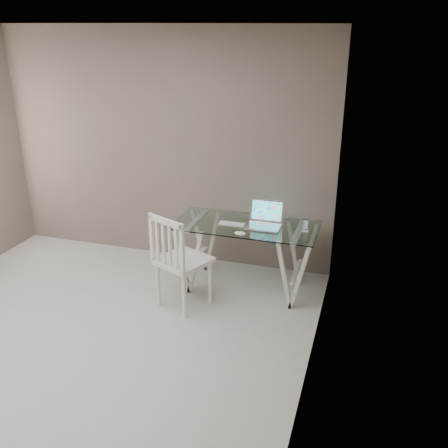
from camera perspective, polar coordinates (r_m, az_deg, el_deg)
name	(u,v)px	position (r m, az deg, el deg)	size (l,w,h in m)	color
room	(34,166)	(3.99, -20.92, 6.21)	(4.50, 4.52, 2.71)	#BAB8B2
desk	(246,256)	(5.36, 2.48, -3.66)	(1.50, 0.70, 0.75)	silver
chair	(177,258)	(4.94, -5.36, -3.86)	(0.61, 0.61, 1.01)	white
laptop	(265,220)	(5.20, 4.68, 0.48)	(0.35, 0.32, 0.24)	#B7B7BB
keyboard	(232,224)	(5.22, 0.87, 0.00)	(0.29, 0.12, 0.01)	silver
mouse	(240,233)	(4.95, 1.84, -1.08)	(0.12, 0.07, 0.04)	white
phone_dock	(306,228)	(5.11, 9.30, -0.43)	(0.07, 0.07, 0.12)	white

